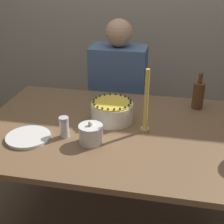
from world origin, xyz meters
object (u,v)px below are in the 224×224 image
Objects in this scene: sugar_bowl at (91,134)px; bottle at (198,95)px; cake at (112,111)px; sugar_shaker at (64,127)px; person_man_blue_shirt at (118,108)px; candle at (146,106)px.

bottle is at bearing 44.47° from sugar_bowl.
sugar_shaker is (-0.20, -0.22, -0.00)m from cake.
person_man_blue_shirt reaches higher than sugar_shaker.
candle reaches higher than bottle.
sugar_bowl is (-0.05, -0.26, -0.01)m from cake.
bottle is at bearing 51.39° from candle.
candle is (0.19, -0.09, 0.09)m from cake.
person_man_blue_shirt is at bearing 96.96° from cake.
sugar_bowl is at bearing -11.91° from sugar_shaker.
candle is (0.25, 0.17, 0.10)m from sugar_bowl.
candle is at bearing 34.02° from sugar_bowl.
person_man_blue_shirt is (-0.07, 0.61, -0.27)m from cake.
cake reaches higher than sugar_shaker.
person_man_blue_shirt is at bearing 148.12° from bottle.
bottle reaches higher than sugar_shaker.
bottle is (0.48, 0.27, 0.03)m from cake.
person_man_blue_shirt is (0.13, 0.83, -0.27)m from sugar_shaker.
sugar_bowl is 0.15m from sugar_shaker.
bottle is (0.68, 0.49, 0.03)m from sugar_shaker.
person_man_blue_shirt reaches higher than sugar_bowl.
cake is 0.23m from candle.
sugar_bowl reaches higher than sugar_shaker.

